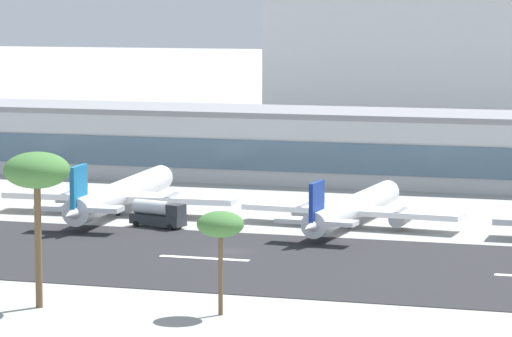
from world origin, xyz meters
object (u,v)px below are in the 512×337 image
at_px(airliner_blue_tail_gate_1, 118,195).
at_px(palm_tree_2, 37,173).
at_px(distant_hotel_block, 482,59).
at_px(palm_tree_1, 220,226).
at_px(airliner_navy_tail_gate_2, 350,209).
at_px(terminal_building, 314,145).
at_px(service_fuel_truck_1, 158,214).

relative_size(airliner_blue_tail_gate_1, palm_tree_2, 2.73).
relative_size(distant_hotel_block, palm_tree_1, 9.20).
bearing_deg(airliner_blue_tail_gate_1, airliner_navy_tail_gate_2, -95.35).
relative_size(airliner_navy_tail_gate_2, palm_tree_2, 2.43).
xyz_separation_m(terminal_building, service_fuel_truck_1, (-8.28, -58.34, -4.41)).
relative_size(airliner_blue_tail_gate_1, palm_tree_1, 4.18).
distance_m(terminal_building, palm_tree_2, 111.93).
bearing_deg(palm_tree_1, terminal_building, 99.35).
xyz_separation_m(distant_hotel_block, airliner_navy_tail_gate_2, (1.79, -151.88, -15.40)).
bearing_deg(palm_tree_1, airliner_navy_tail_gate_2, 89.59).
height_order(terminal_building, airliner_navy_tail_gate_2, terminal_building).
bearing_deg(terminal_building, palm_tree_2, -90.94).
height_order(terminal_building, airliner_blue_tail_gate_1, terminal_building).
bearing_deg(terminal_building, palm_tree_1, -80.65).
relative_size(distant_hotel_block, palm_tree_2, 6.02).
height_order(airliner_navy_tail_gate_2, service_fuel_truck_1, airliner_navy_tail_gate_2).
height_order(airliner_blue_tail_gate_1, palm_tree_2, palm_tree_2).
distance_m(terminal_building, distant_hotel_block, 103.50).
bearing_deg(airliner_navy_tail_gate_2, terminal_building, 24.89).
xyz_separation_m(distant_hotel_block, palm_tree_2, (-18.48, -213.09, -3.50)).
distance_m(distant_hotel_block, airliner_navy_tail_gate_2, 152.67).
relative_size(terminal_building, palm_tree_1, 16.29).
bearing_deg(airliner_blue_tail_gate_1, distant_hotel_block, -16.28).
height_order(terminal_building, service_fuel_truck_1, terminal_building).
bearing_deg(terminal_building, service_fuel_truck_1, -98.08).
bearing_deg(palm_tree_2, airliner_navy_tail_gate_2, 71.67).
relative_size(terminal_building, palm_tree_2, 10.65).
relative_size(distant_hotel_block, airliner_navy_tail_gate_2, 2.48).
height_order(distant_hotel_block, service_fuel_truck_1, distant_hotel_block).
bearing_deg(airliner_blue_tail_gate_1, terminal_building, -23.67).
bearing_deg(distant_hotel_block, terminal_building, -99.32).
bearing_deg(service_fuel_truck_1, airliner_blue_tail_gate_1, 152.12).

